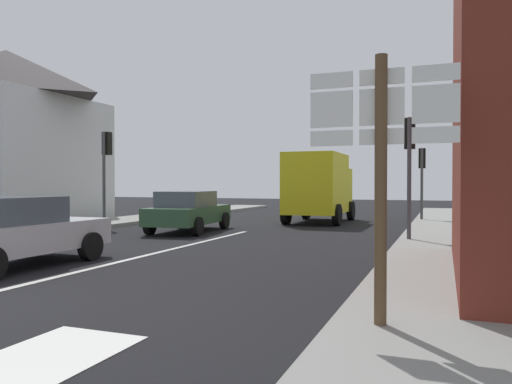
{
  "coord_description": "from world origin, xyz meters",
  "views": [
    {
      "loc": [
        6.74,
        -4.71,
        1.74
      ],
      "look_at": [
        1.23,
        9.85,
        1.48
      ],
      "focal_mm": 35.01,
      "sensor_mm": 36.0,
      "label": 1
    }
  ],
  "objects_px": {
    "sedan_far": "(189,211)",
    "traffic_light_near_left": "(106,157)",
    "sedan_near": "(10,231)",
    "delivery_truck": "(319,186)",
    "route_sign_post": "(381,161)",
    "traffic_light_near_right": "(410,151)",
    "traffic_light_far_right": "(422,167)"
  },
  "relations": [
    {
      "from": "delivery_truck",
      "to": "traffic_light_near_right",
      "type": "distance_m",
      "value": 8.03
    },
    {
      "from": "sedan_far",
      "to": "traffic_light_near_right",
      "type": "bearing_deg",
      "value": -5.71
    },
    {
      "from": "sedan_near",
      "to": "traffic_light_near_right",
      "type": "bearing_deg",
      "value": 44.76
    },
    {
      "from": "sedan_far",
      "to": "route_sign_post",
      "type": "relative_size",
      "value": 1.36
    },
    {
      "from": "sedan_near",
      "to": "traffic_light_near_right",
      "type": "distance_m",
      "value": 10.65
    },
    {
      "from": "sedan_near",
      "to": "sedan_far",
      "type": "height_order",
      "value": "same"
    },
    {
      "from": "delivery_truck",
      "to": "traffic_light_far_right",
      "type": "height_order",
      "value": "traffic_light_far_right"
    },
    {
      "from": "delivery_truck",
      "to": "traffic_light_near_left",
      "type": "distance_m",
      "value": 9.22
    },
    {
      "from": "route_sign_post",
      "to": "traffic_light_near_left",
      "type": "relative_size",
      "value": 0.85
    },
    {
      "from": "sedan_near",
      "to": "traffic_light_far_right",
      "type": "xyz_separation_m",
      "value": [
        7.43,
        15.95,
        1.71
      ]
    },
    {
      "from": "sedan_near",
      "to": "traffic_light_near_left",
      "type": "relative_size",
      "value": 1.11
    },
    {
      "from": "sedan_near",
      "to": "traffic_light_far_right",
      "type": "distance_m",
      "value": 17.68
    },
    {
      "from": "traffic_light_near_right",
      "to": "traffic_light_near_left",
      "type": "distance_m",
      "value": 11.63
    },
    {
      "from": "sedan_far",
      "to": "traffic_light_far_right",
      "type": "bearing_deg",
      "value": 45.44
    },
    {
      "from": "sedan_near",
      "to": "sedan_far",
      "type": "relative_size",
      "value": 0.97
    },
    {
      "from": "traffic_light_far_right",
      "to": "traffic_light_near_right",
      "type": "bearing_deg",
      "value": -90.0
    },
    {
      "from": "traffic_light_near_left",
      "to": "route_sign_post",
      "type": "bearing_deg",
      "value": -41.66
    },
    {
      "from": "delivery_truck",
      "to": "route_sign_post",
      "type": "relative_size",
      "value": 1.57
    },
    {
      "from": "route_sign_post",
      "to": "sedan_near",
      "type": "bearing_deg",
      "value": 165.37
    },
    {
      "from": "delivery_truck",
      "to": "traffic_light_near_left",
      "type": "height_order",
      "value": "traffic_light_near_left"
    },
    {
      "from": "sedan_near",
      "to": "route_sign_post",
      "type": "distance_m",
      "value": 8.07
    },
    {
      "from": "traffic_light_near_left",
      "to": "traffic_light_far_right",
      "type": "height_order",
      "value": "traffic_light_near_left"
    },
    {
      "from": "sedan_near",
      "to": "traffic_light_near_left",
      "type": "bearing_deg",
      "value": 115.88
    },
    {
      "from": "route_sign_post",
      "to": "traffic_light_near_right",
      "type": "relative_size",
      "value": 0.87
    },
    {
      "from": "sedan_far",
      "to": "traffic_light_near_right",
      "type": "xyz_separation_m",
      "value": [
        7.69,
        -0.77,
        1.95
      ]
    },
    {
      "from": "sedan_far",
      "to": "delivery_truck",
      "type": "height_order",
      "value": "delivery_truck"
    },
    {
      "from": "delivery_truck",
      "to": "traffic_light_near_right",
      "type": "relative_size",
      "value": 1.37
    },
    {
      "from": "route_sign_post",
      "to": "delivery_truck",
      "type": "bearing_deg",
      "value": 105.89
    },
    {
      "from": "delivery_truck",
      "to": "traffic_light_far_right",
      "type": "bearing_deg",
      "value": 23.63
    },
    {
      "from": "sedan_far",
      "to": "traffic_light_near_left",
      "type": "bearing_deg",
      "value": 174.26
    },
    {
      "from": "sedan_far",
      "to": "traffic_light_near_left",
      "type": "height_order",
      "value": "traffic_light_near_left"
    },
    {
      "from": "sedan_near",
      "to": "traffic_light_near_left",
      "type": "height_order",
      "value": "traffic_light_near_left"
    }
  ]
}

